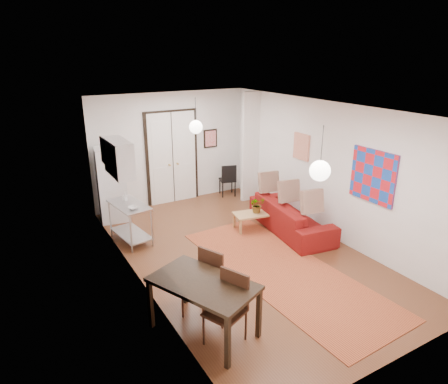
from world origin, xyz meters
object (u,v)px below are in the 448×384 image
kitchen_counter (130,218)px  dining_chair_far (221,302)px  dining_chair_near (198,278)px  black_side_chair (226,176)px  coffee_table (253,215)px  fridge (111,185)px  dining_table (203,288)px  sofa (291,216)px

kitchen_counter → dining_chair_far: 3.64m
dining_chair_near → kitchen_counter: bearing=159.2°
black_side_chair → kitchen_counter: bearing=41.9°
coffee_table → kitchen_counter: kitchen_counter is taller
kitchen_counter → fridge: 1.39m
coffee_table → black_side_chair: 2.44m
kitchen_counter → black_side_chair: black_side_chair is taller
coffee_table → dining_chair_near: 3.28m
fridge → dining_table: bearing=-82.0°
sofa → dining_table: dining_table is taller
coffee_table → dining_table: bearing=-134.9°
dining_table → coffee_table: bearing=45.1°
dining_chair_far → kitchen_counter: bearing=158.6°
sofa → kitchen_counter: 3.54m
coffee_table → kitchen_counter: (-2.60, 0.78, 0.20)m
sofa → kitchen_counter: (-3.29, 1.28, 0.19)m
kitchen_counter → sofa: bearing=-29.3°
dining_table → black_side_chair: size_ratio=1.88×
dining_chair_far → fridge: bearing=158.0°
dining_chair_near → dining_table: bearing=-41.7°
sofa → coffee_table: 0.85m
sofa → coffee_table: (-0.69, 0.50, -0.01)m
black_side_chair → dining_chair_far: bearing=75.4°
kitchen_counter → dining_chair_far: dining_chair_far is taller
sofa → dining_chair_far: dining_chair_far is taller
sofa → black_side_chair: black_side_chair is taller
black_side_chair → dining_chair_near: bearing=71.7°
coffee_table → kitchen_counter: bearing=163.3°
sofa → black_side_chair: size_ratio=2.62×
dining_chair_far → black_side_chair: 6.06m
kitchen_counter → dining_chair_near: bearing=-95.1°
dining_table → fridge: bearing=90.0°
sofa → fridge: 4.24m
fridge → dining_chair_near: bearing=-80.0°
fridge → dining_chair_far: (0.15, -4.98, -0.29)m
sofa → kitchen_counter: size_ratio=2.04×
fridge → dining_chair_near: 4.29m
dining_table → dining_chair_near: (0.15, 0.45, -0.14)m
dining_table → dining_chair_near: 0.50m
coffee_table → fridge: fridge is taller
fridge → dining_chair_far: 4.99m
dining_chair_near → coffee_table: bearing=107.6°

